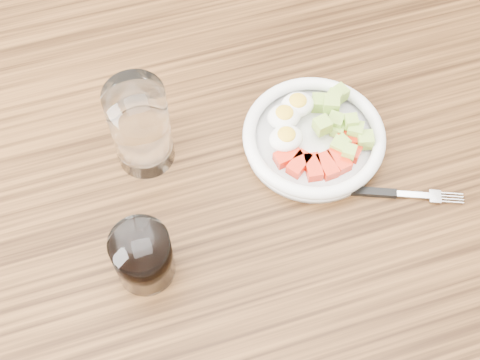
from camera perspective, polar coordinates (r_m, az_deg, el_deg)
name	(u,v)px	position (r m, az deg, el deg)	size (l,w,h in m)	color
ground	(245,350)	(1.61, 0.46, -14.28)	(4.00, 4.00, 0.00)	brown
dining_table	(249,228)	(0.98, 0.74, -4.08)	(1.50, 0.90, 0.77)	brown
bowl	(313,136)	(0.92, 6.27, 3.78)	(0.20, 0.20, 0.05)	white
fork	(383,193)	(0.90, 12.11, -1.08)	(0.16, 0.08, 0.01)	black
water_glass	(140,127)	(0.87, -8.50, 4.53)	(0.08, 0.08, 0.14)	white
coffee_glass	(143,257)	(0.81, -8.29, -6.48)	(0.07, 0.07, 0.08)	white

